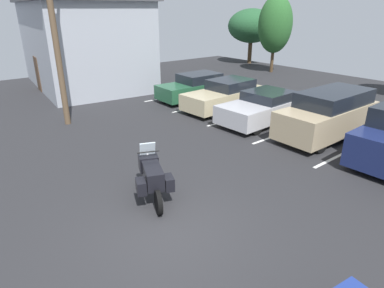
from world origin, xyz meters
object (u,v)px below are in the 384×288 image
at_px(car_green, 196,87).
at_px(car_silver, 265,107).
at_px(car_tan, 328,114).
at_px(car_champagne, 226,95).
at_px(utility_pole, 52,17).
at_px(motorcycle_touring, 152,175).

relative_size(car_green, car_silver, 0.94).
height_order(car_silver, car_tan, car_tan).
height_order(car_champagne, utility_pole, utility_pole).
height_order(car_green, utility_pole, utility_pole).
bearing_deg(car_tan, motorcycle_touring, -92.86).
bearing_deg(car_silver, car_green, 178.25).
bearing_deg(car_green, utility_pole, -91.85).
relative_size(car_green, car_tan, 0.95).
relative_size(car_silver, car_tan, 1.01).
height_order(motorcycle_touring, car_green, car_green).
bearing_deg(car_green, car_silver, -1.75).
xyz_separation_m(car_champagne, car_silver, (2.63, -0.07, -0.04)).
distance_m(car_champagne, car_tan, 5.48).
relative_size(motorcycle_touring, car_tan, 0.43).
relative_size(car_green, car_champagne, 0.95).
relative_size(motorcycle_touring, car_green, 0.45).
relative_size(car_silver, utility_pole, 0.54).
distance_m(motorcycle_touring, car_champagne, 9.19).
distance_m(motorcycle_touring, car_silver, 7.98).
height_order(car_silver, utility_pole, utility_pole).
height_order(car_champagne, car_silver, car_champagne).
distance_m(car_green, car_champagne, 2.50).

